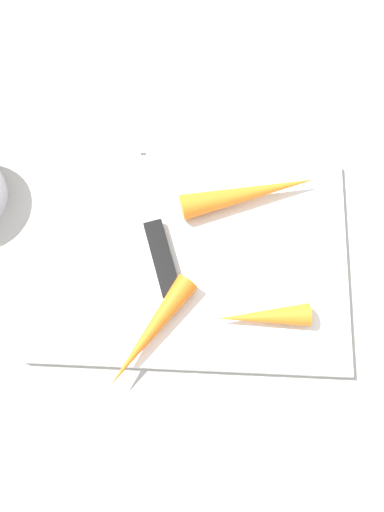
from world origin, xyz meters
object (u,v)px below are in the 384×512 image
Objects in this scene: carrot_medium at (150,332)px; cutting_board at (192,258)px; carrot_shortest at (263,317)px; knife at (159,247)px; carrot_longest at (250,193)px.

cutting_board is at bearing -170.56° from carrot_medium.
cutting_board is 0.11m from carrot_shortest.
knife is at bearing -148.37° from carrot_medium.
carrot_medium reaches higher than cutting_board.
cutting_board is 1.83× the size of knife.
carrot_longest is at bearing -178.96° from carrot_medium.
carrot_longest is at bearing -74.22° from knife.
carrot_shortest is at bearing -99.63° from carrot_longest.
carrot_longest is (-0.07, -0.08, 0.02)m from cutting_board.
carrot_longest is at bearing -89.14° from carrot_shortest.
carrot_medium reaches higher than knife.
carrot_medium is at bearing -137.56° from carrot_longest.
carrot_longest reaches higher than carrot_shortest.
knife is at bearing -161.76° from carrot_longest.
carrot_medium is at bearing 66.40° from cutting_board.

